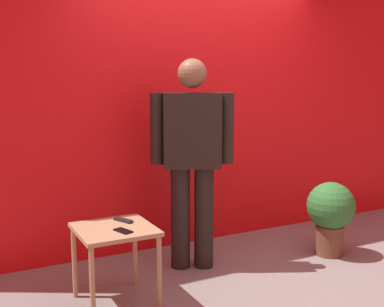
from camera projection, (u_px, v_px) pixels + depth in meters
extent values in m
plane|color=gray|center=(274.00, 283.00, 3.89)|extent=(12.00, 12.00, 0.00)
cube|color=red|center=(200.00, 72.00, 4.74)|extent=(5.27, 0.12, 3.39)
cylinder|color=black|center=(180.00, 218.00, 4.17)|extent=(0.22, 0.22, 0.88)
cylinder|color=black|center=(204.00, 217.00, 4.18)|extent=(0.22, 0.22, 0.88)
cube|color=black|center=(192.00, 130.00, 4.06)|extent=(0.54, 0.42, 0.63)
cube|color=#2D4784|center=(191.00, 125.00, 4.18)|extent=(0.13, 0.07, 0.53)
cube|color=#B2333D|center=(191.00, 127.00, 4.19)|extent=(0.05, 0.03, 0.48)
cylinder|color=black|center=(157.00, 129.00, 4.04)|extent=(0.16, 0.16, 0.60)
cylinder|color=black|center=(227.00, 128.00, 4.07)|extent=(0.16, 0.16, 0.60)
sphere|color=brown|center=(192.00, 73.00, 3.99)|extent=(0.24, 0.24, 0.24)
cube|color=tan|center=(115.00, 229.00, 3.46)|extent=(0.54, 0.54, 0.03)
cylinder|color=tan|center=(92.00, 286.00, 3.19)|extent=(0.04, 0.04, 0.54)
cylinder|color=tan|center=(159.00, 273.00, 3.41)|extent=(0.04, 0.04, 0.54)
cylinder|color=tan|center=(74.00, 262.00, 3.61)|extent=(0.04, 0.04, 0.54)
cylinder|color=tan|center=(135.00, 252.00, 3.83)|extent=(0.04, 0.04, 0.54)
cube|color=black|center=(123.00, 231.00, 3.37)|extent=(0.11, 0.16, 0.01)
cube|color=black|center=(123.00, 220.00, 3.60)|extent=(0.11, 0.17, 0.02)
cylinder|color=brown|center=(329.00, 240.00, 4.51)|extent=(0.26, 0.26, 0.28)
sphere|color=#2D7233|center=(331.00, 206.00, 4.46)|extent=(0.44, 0.44, 0.44)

